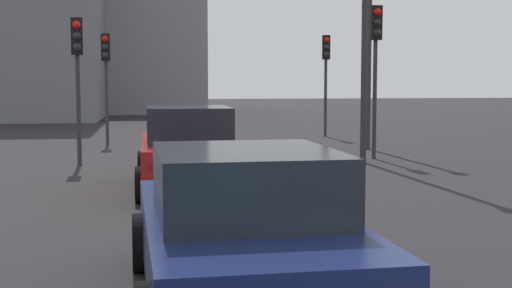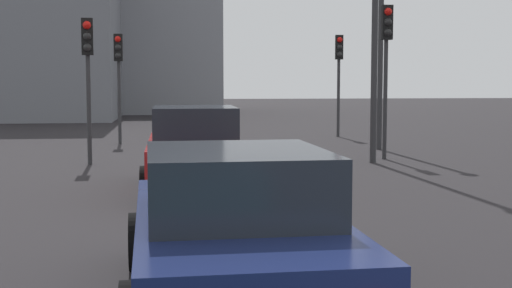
% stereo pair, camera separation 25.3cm
% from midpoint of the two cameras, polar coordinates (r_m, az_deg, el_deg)
% --- Properties ---
extents(car_red_right_lead, '(4.30, 1.95, 1.61)m').
position_cam_midpoint_polar(car_red_right_lead, '(13.24, -6.15, -0.54)').
color(car_red_right_lead, maroon).
rests_on(car_red_right_lead, ground_plane).
extents(car_navy_right_second, '(4.34, 2.10, 1.48)m').
position_cam_midpoint_polar(car_navy_right_second, '(6.42, -2.24, -7.07)').
color(car_navy_right_second, '#141E4C').
rests_on(car_navy_right_second, ground_plane).
extents(traffic_light_near_left, '(0.32, 0.29, 4.08)m').
position_cam_midpoint_polar(traffic_light_near_left, '(18.78, 9.46, 7.70)').
color(traffic_light_near_left, '#2D2D30').
rests_on(traffic_light_near_left, ground_plane).
extents(traffic_light_near_right, '(0.32, 0.30, 3.63)m').
position_cam_midpoint_polar(traffic_light_near_right, '(17.65, -14.88, 6.75)').
color(traffic_light_near_right, '#2D2D30').
rests_on(traffic_light_near_right, ground_plane).
extents(traffic_light_far_left, '(0.32, 0.29, 3.65)m').
position_cam_midpoint_polar(traffic_light_far_left, '(23.54, -12.55, 6.40)').
color(traffic_light_far_left, '#2D2D30').
rests_on(traffic_light_far_left, ground_plane).
extents(traffic_light_far_right, '(0.32, 0.30, 3.80)m').
position_cam_midpoint_polar(traffic_light_far_right, '(26.18, 5.51, 6.59)').
color(traffic_light_far_right, '#2D2D30').
rests_on(traffic_light_far_right, ground_plane).
extents(street_lamp_far, '(0.56, 0.36, 7.74)m').
position_cam_midpoint_polar(street_lamp_far, '(21.60, 8.98, 11.62)').
color(street_lamp_far, '#2D2D30').
rests_on(street_lamp_far, ground_plane).
extents(building_facade_left, '(11.04, 6.66, 8.39)m').
position_cam_midpoint_polar(building_facade_left, '(48.91, -8.59, 7.59)').
color(building_facade_left, gray).
rests_on(building_facade_left, ground_plane).
extents(building_facade_center, '(11.66, 10.16, 12.55)m').
position_cam_midpoint_polar(building_facade_center, '(42.17, -19.74, 10.58)').
color(building_facade_center, slate).
rests_on(building_facade_center, ground_plane).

